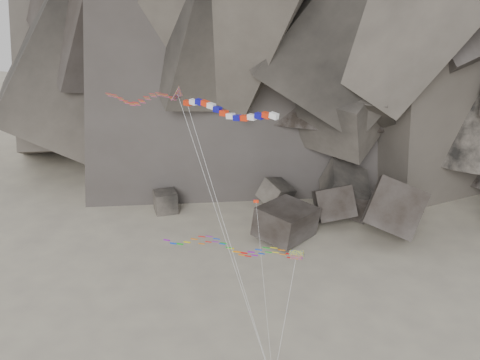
% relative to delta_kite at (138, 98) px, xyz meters
% --- Properties ---
extents(ground, '(260.00, 260.00, 0.00)m').
position_rel_delta_kite_xyz_m(ground, '(8.46, -1.05, -26.63)').
color(ground, '#AAA289').
rests_on(ground, ground).
extents(boulder_field, '(57.85, 21.15, 10.82)m').
position_rel_delta_kite_xyz_m(boulder_field, '(17.06, 32.82, -24.05)').
color(boulder_field, '#47423F').
rests_on(boulder_field, ground).
extents(delta_kite, '(18.92, 6.78, 26.63)m').
position_rel_delta_kite_xyz_m(delta_kite, '(0.00, 0.00, 0.00)').
color(delta_kite, red).
rests_on(delta_kite, ground).
extents(banner_kite, '(11.64, 10.07, 24.59)m').
position_rel_delta_kite_xyz_m(banner_kite, '(8.51, 1.20, -1.10)').
color(banner_kite, red).
rests_on(banner_kite, ground).
extents(parafoil_kite, '(14.53, 5.48, 11.89)m').
position_rel_delta_kite_xyz_m(parafoil_kite, '(8.79, -1.24, -13.69)').
color(parafoil_kite, '#EEEF0D').
rests_on(parafoil_kite, ground).
extents(pennant_kite, '(4.49, 9.89, 14.27)m').
position_rel_delta_kite_xyz_m(pennant_kite, '(11.56, 1.50, -13.80)').
color(pennant_kite, red).
rests_on(pennant_kite, ground).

